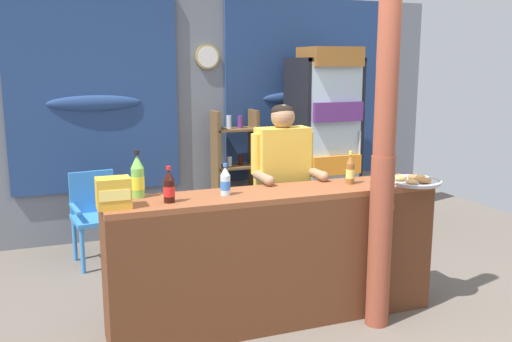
{
  "coord_description": "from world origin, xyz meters",
  "views": [
    {
      "loc": [
        -1.64,
        -3.21,
        1.88
      ],
      "look_at": [
        -0.19,
        0.62,
        1.08
      ],
      "focal_mm": 39.35,
      "sensor_mm": 36.0,
      "label": 1
    }
  ],
  "objects_px": {
    "timber_post": "(383,163)",
    "snack_box_choco_powder": "(113,193)",
    "soda_bottle_cola": "(169,187)",
    "stall_counter": "(280,249)",
    "shopkeeper": "(283,177)",
    "soda_bottle_water": "(225,182)",
    "pastry_tray": "(414,181)",
    "soda_bottle_lime_soda": "(138,177)",
    "bottle_shelf_rack": "(235,171)",
    "soda_bottle_iced_tea": "(350,170)",
    "plastic_lawn_chair": "(96,211)",
    "drink_fridge": "(324,134)"
  },
  "relations": [
    {
      "from": "stall_counter",
      "to": "shopkeeper",
      "type": "distance_m",
      "value": 0.71
    },
    {
      "from": "drink_fridge",
      "to": "soda_bottle_iced_tea",
      "type": "relative_size",
      "value": 8.18
    },
    {
      "from": "soda_bottle_water",
      "to": "pastry_tray",
      "type": "distance_m",
      "value": 1.46
    },
    {
      "from": "snack_box_choco_powder",
      "to": "drink_fridge",
      "type": "bearing_deg",
      "value": 37.82
    },
    {
      "from": "stall_counter",
      "to": "soda_bottle_lime_soda",
      "type": "height_order",
      "value": "soda_bottle_lime_soda"
    },
    {
      "from": "drink_fridge",
      "to": "soda_bottle_cola",
      "type": "relative_size",
      "value": 8.49
    },
    {
      "from": "bottle_shelf_rack",
      "to": "stall_counter",
      "type": "bearing_deg",
      "value": -100.67
    },
    {
      "from": "drink_fridge",
      "to": "soda_bottle_lime_soda",
      "type": "distance_m",
      "value": 2.84
    },
    {
      "from": "soda_bottle_lime_soda",
      "to": "stall_counter",
      "type": "bearing_deg",
      "value": -14.89
    },
    {
      "from": "soda_bottle_lime_soda",
      "to": "soda_bottle_cola",
      "type": "relative_size",
      "value": 1.35
    },
    {
      "from": "bottle_shelf_rack",
      "to": "soda_bottle_cola",
      "type": "bearing_deg",
      "value": -118.4
    },
    {
      "from": "timber_post",
      "to": "soda_bottle_iced_tea",
      "type": "distance_m",
      "value": 0.37
    },
    {
      "from": "bottle_shelf_rack",
      "to": "snack_box_choco_powder",
      "type": "bearing_deg",
      "value": -124.81
    },
    {
      "from": "bottle_shelf_rack",
      "to": "snack_box_choco_powder",
      "type": "xyz_separation_m",
      "value": [
        -1.55,
        -2.23,
        0.37
      ]
    },
    {
      "from": "timber_post",
      "to": "snack_box_choco_powder",
      "type": "distance_m",
      "value": 1.82
    },
    {
      "from": "timber_post",
      "to": "bottle_shelf_rack",
      "type": "height_order",
      "value": "timber_post"
    },
    {
      "from": "drink_fridge",
      "to": "soda_bottle_iced_tea",
      "type": "distance_m",
      "value": 1.96
    },
    {
      "from": "plastic_lawn_chair",
      "to": "soda_bottle_iced_tea",
      "type": "height_order",
      "value": "soda_bottle_iced_tea"
    },
    {
      "from": "timber_post",
      "to": "snack_box_choco_powder",
      "type": "xyz_separation_m",
      "value": [
        -1.8,
        0.25,
        -0.11
      ]
    },
    {
      "from": "bottle_shelf_rack",
      "to": "soda_bottle_iced_tea",
      "type": "xyz_separation_m",
      "value": [
        0.19,
        -2.13,
        0.38
      ]
    },
    {
      "from": "soda_bottle_lime_soda",
      "to": "soda_bottle_water",
      "type": "height_order",
      "value": "soda_bottle_lime_soda"
    },
    {
      "from": "drink_fridge",
      "to": "soda_bottle_water",
      "type": "xyz_separation_m",
      "value": [
        -1.71,
        -1.83,
        -0.04
      ]
    },
    {
      "from": "soda_bottle_water",
      "to": "snack_box_choco_powder",
      "type": "bearing_deg",
      "value": -173.61
    },
    {
      "from": "plastic_lawn_chair",
      "to": "drink_fridge",
      "type": "bearing_deg",
      "value": 1.9
    },
    {
      "from": "snack_box_choco_powder",
      "to": "soda_bottle_water",
      "type": "bearing_deg",
      "value": 6.39
    },
    {
      "from": "drink_fridge",
      "to": "plastic_lawn_chair",
      "type": "relative_size",
      "value": 2.37
    },
    {
      "from": "plastic_lawn_chair",
      "to": "shopkeeper",
      "type": "bearing_deg",
      "value": -44.5
    },
    {
      "from": "stall_counter",
      "to": "soda_bottle_iced_tea",
      "type": "bearing_deg",
      "value": 10.93
    },
    {
      "from": "soda_bottle_lime_soda",
      "to": "soda_bottle_iced_tea",
      "type": "bearing_deg",
      "value": -4.78
    },
    {
      "from": "soda_bottle_lime_soda",
      "to": "soda_bottle_water",
      "type": "bearing_deg",
      "value": -14.26
    },
    {
      "from": "stall_counter",
      "to": "pastry_tray",
      "type": "xyz_separation_m",
      "value": [
        1.08,
        -0.04,
        0.42
      ]
    },
    {
      "from": "stall_counter",
      "to": "soda_bottle_water",
      "type": "bearing_deg",
      "value": 164.14
    },
    {
      "from": "bottle_shelf_rack",
      "to": "shopkeeper",
      "type": "distance_m",
      "value": 1.76
    },
    {
      "from": "plastic_lawn_chair",
      "to": "soda_bottle_lime_soda",
      "type": "height_order",
      "value": "soda_bottle_lime_soda"
    },
    {
      "from": "timber_post",
      "to": "soda_bottle_iced_tea",
      "type": "height_order",
      "value": "timber_post"
    },
    {
      "from": "drink_fridge",
      "to": "soda_bottle_cola",
      "type": "distance_m",
      "value": 2.84
    },
    {
      "from": "soda_bottle_cola",
      "to": "snack_box_choco_powder",
      "type": "xyz_separation_m",
      "value": [
        -0.36,
        -0.02,
        -0.0
      ]
    },
    {
      "from": "soda_bottle_lime_soda",
      "to": "snack_box_choco_powder",
      "type": "xyz_separation_m",
      "value": [
        -0.19,
        -0.23,
        -0.04
      ]
    },
    {
      "from": "snack_box_choco_powder",
      "to": "stall_counter",
      "type": "bearing_deg",
      "value": -0.99
    },
    {
      "from": "soda_bottle_lime_soda",
      "to": "plastic_lawn_chair",
      "type": "bearing_deg",
      "value": 95.81
    },
    {
      "from": "stall_counter",
      "to": "plastic_lawn_chair",
      "type": "relative_size",
      "value": 2.8
    },
    {
      "from": "bottle_shelf_rack",
      "to": "soda_bottle_water",
      "type": "xyz_separation_m",
      "value": [
        -0.79,
        -2.15,
        0.37
      ]
    },
    {
      "from": "bottle_shelf_rack",
      "to": "plastic_lawn_chair",
      "type": "relative_size",
      "value": 1.59
    },
    {
      "from": "plastic_lawn_chair",
      "to": "soda_bottle_water",
      "type": "distance_m",
      "value": 1.99
    },
    {
      "from": "plastic_lawn_chair",
      "to": "soda_bottle_cola",
      "type": "distance_m",
      "value": 1.94
    },
    {
      "from": "soda_bottle_water",
      "to": "pastry_tray",
      "type": "bearing_deg",
      "value": -5.79
    },
    {
      "from": "drink_fridge",
      "to": "soda_bottle_lime_soda",
      "type": "height_order",
      "value": "drink_fridge"
    },
    {
      "from": "snack_box_choco_powder",
      "to": "pastry_tray",
      "type": "distance_m",
      "value": 2.21
    },
    {
      "from": "stall_counter",
      "to": "pastry_tray",
      "type": "height_order",
      "value": "pastry_tray"
    },
    {
      "from": "stall_counter",
      "to": "timber_post",
      "type": "height_order",
      "value": "timber_post"
    }
  ]
}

